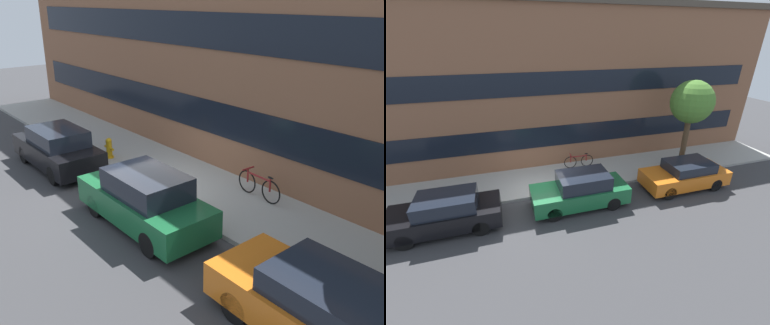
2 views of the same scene
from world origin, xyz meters
TOP-DOWN VIEW (x-y plane):
  - ground_plane at (0.00, 0.00)m, footprint 56.00×56.00m
  - sidewalk_strip at (0.00, 1.47)m, footprint 28.00×2.93m
  - rowhouse_facade at (0.00, 3.38)m, footprint 28.00×1.02m
  - parked_car_black at (-3.71, -1.05)m, footprint 3.99×1.63m
  - parked_car_green at (1.51, -1.05)m, footprint 4.04×1.63m
  - parked_car_orange at (6.71, -1.05)m, footprint 4.02×1.66m
  - fire_hydrant at (-3.22, 0.62)m, footprint 0.55×0.31m
  - bicycle at (2.43, 2.20)m, footprint 1.62×0.44m

SIDE VIEW (x-z plane):
  - ground_plane at x=0.00m, z-range 0.00..0.00m
  - sidewalk_strip at x=0.00m, z-range 0.00..0.13m
  - fire_hydrant at x=-3.22m, z-range 0.13..0.86m
  - bicycle at x=2.43m, z-range 0.12..0.91m
  - parked_car_orange at x=6.71m, z-range 0.01..1.34m
  - parked_car_black at x=-3.71m, z-range -0.01..1.43m
  - parked_car_green at x=1.51m, z-range -0.02..1.49m
  - rowhouse_facade at x=0.00m, z-range 0.01..8.24m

